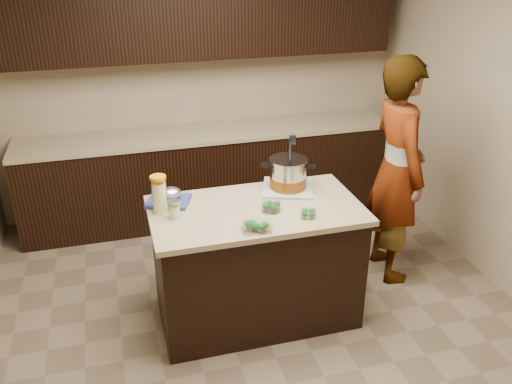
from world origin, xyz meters
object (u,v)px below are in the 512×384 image
(island, at_px, (256,263))
(person, at_px, (397,171))
(stock_pot, at_px, (288,175))
(lemonade_pitcher, at_px, (159,196))

(island, height_order, person, person)
(island, xyz_separation_m, person, (1.24, 0.29, 0.46))
(stock_pot, distance_m, person, 0.94)
(island, xyz_separation_m, lemonade_pitcher, (-0.64, 0.11, 0.57))
(stock_pot, xyz_separation_m, lemonade_pitcher, (-0.95, -0.11, 0.01))
(lemonade_pitcher, bearing_deg, person, 5.31)
(island, height_order, stock_pot, stock_pot)
(lemonade_pitcher, bearing_deg, island, -10.05)
(island, xyz_separation_m, stock_pot, (0.31, 0.22, 0.56))
(stock_pot, bearing_deg, lemonade_pitcher, -152.54)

